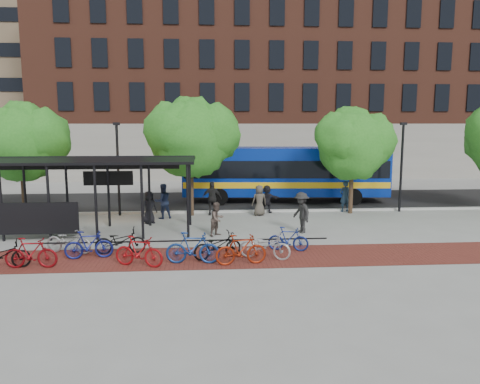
{
  "coord_description": "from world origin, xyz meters",
  "views": [
    {
      "loc": [
        -2.16,
        -22.36,
        5.13
      ],
      "look_at": [
        -0.46,
        1.21,
        1.6
      ],
      "focal_mm": 35.0,
      "sensor_mm": 36.0,
      "label": 1
    }
  ],
  "objects": [
    {
      "name": "bike_9",
      "position": [
        -0.94,
        -5.98,
        0.56
      ],
      "size": [
        1.93,
        0.78,
        1.13
      ],
      "primitive_type": "imported",
      "rotation": [
        0.0,
        0.0,
        1.71
      ],
      "color": "maroon",
      "rests_on": "ground"
    },
    {
      "name": "tree_a",
      "position": [
        -11.91,
        3.35,
        4.24
      ],
      "size": [
        4.9,
        4.0,
        6.18
      ],
      "color": "#382619",
      "rests_on": "ground"
    },
    {
      "name": "bike_2",
      "position": [
        -7.61,
        -3.98,
        0.51
      ],
      "size": [
        2.06,
        1.23,
        1.02
      ],
      "primitive_type": "imported",
      "rotation": [
        0.0,
        0.0,
        1.27
      ],
      "color": "gray",
      "rests_on": "ground"
    },
    {
      "name": "asphalt_street",
      "position": [
        0.0,
        8.0,
        0.01
      ],
      "size": [
        160.0,
        8.0,
        0.01
      ],
      "primitive_type": "cube",
      "color": "black",
      "rests_on": "ground"
    },
    {
      "name": "building_tower",
      "position": [
        -16.0,
        40.0,
        15.0
      ],
      "size": [
        22.0,
        22.0,
        30.0
      ],
      "primitive_type": "cube",
      "color": "#7A664C",
      "rests_on": "ground"
    },
    {
      "name": "pedestrian_9",
      "position": [
        2.25,
        -1.18,
        0.96
      ],
      "size": [
        1.07,
        1.4,
        1.91
      ],
      "primitive_type": "imported",
      "rotation": [
        0.0,
        0.0,
        5.04
      ],
      "color": "#252525",
      "rests_on": "ground"
    },
    {
      "name": "bike_rack_rail",
      "position": [
        -3.3,
        -4.1,
        0.0
      ],
      "size": [
        12.0,
        0.05,
        0.95
      ],
      "primitive_type": "cube",
      "color": "black",
      "rests_on": "ground"
    },
    {
      "name": "bike_10",
      "position": [
        0.02,
        -5.31,
        0.52
      ],
      "size": [
        2.1,
        1.33,
        1.04
      ],
      "primitive_type": "imported",
      "rotation": [
        0.0,
        0.0,
        1.22
      ],
      "color": "#ABABAD",
      "rests_on": "ground"
    },
    {
      "name": "bike_7",
      "position": [
        -2.69,
        -5.73,
        0.59
      ],
      "size": [
        2.02,
        0.73,
        1.19
      ],
      "primitive_type": "imported",
      "rotation": [
        0.0,
        0.0,
        1.48
      ],
      "color": "navy",
      "rests_on": "ground"
    },
    {
      "name": "ground",
      "position": [
        0.0,
        0.0,
        0.0
      ],
      "size": [
        160.0,
        160.0,
        0.0
      ],
      "primitive_type": "plane",
      "color": "#9E9E99",
      "rests_on": "ground"
    },
    {
      "name": "bus_shelter",
      "position": [
        -8.13,
        -0.48,
        3.0
      ],
      "size": [
        10.6,
        3.07,
        3.6
      ],
      "color": "black",
      "rests_on": "ground"
    },
    {
      "name": "pedestrian_6",
      "position": [
        0.74,
        3.0,
        0.85
      ],
      "size": [
        0.92,
        0.7,
        1.7
      ],
      "primitive_type": "imported",
      "rotation": [
        0.0,
        0.0,
        3.35
      ],
      "color": "#484239",
      "rests_on": "ground"
    },
    {
      "name": "building_brick",
      "position": [
        10.0,
        26.0,
        10.0
      ],
      "size": [
        55.0,
        14.0,
        20.0
      ],
      "primitive_type": "cube",
      "color": "brown",
      "rests_on": "ground"
    },
    {
      "name": "pedestrian_4",
      "position": [
        -1.88,
        3.41,
        0.94
      ],
      "size": [
        1.1,
        0.47,
        1.87
      ],
      "primitive_type": "imported",
      "rotation": [
        0.0,
        0.0,
        6.27
      ],
      "color": "#252525",
      "rests_on": "ground"
    },
    {
      "name": "bike_0",
      "position": [
        -9.39,
        -5.93,
        0.51
      ],
      "size": [
        2.06,
        1.21,
        1.02
      ],
      "primitive_type": "imported",
      "rotation": [
        0.0,
        0.0,
        1.86
      ],
      "color": "black",
      "rests_on": "ground"
    },
    {
      "name": "pedestrian_7",
      "position": [
        5.8,
        3.8,
        0.9
      ],
      "size": [
        0.75,
        0.6,
        1.79
      ],
      "primitive_type": "imported",
      "rotation": [
        0.0,
        0.0,
        3.44
      ],
      "color": "#1B2D3F",
      "rests_on": "ground"
    },
    {
      "name": "bike_1",
      "position": [
        -8.39,
        -5.85,
        0.56
      ],
      "size": [
        1.87,
        0.59,
        1.12
      ],
      "primitive_type": "imported",
      "rotation": [
        0.0,
        0.0,
        1.54
      ],
      "color": "maroon",
      "rests_on": "ground"
    },
    {
      "name": "curb",
      "position": [
        0.0,
        4.0,
        0.06
      ],
      "size": [
        160.0,
        0.25,
        0.12
      ],
      "primitive_type": "cube",
      "color": "#B7B7B2",
      "rests_on": "ground"
    },
    {
      "name": "pedestrian_0",
      "position": [
        -5.1,
        1.4,
        0.83
      ],
      "size": [
        0.97,
        0.92,
        1.67
      ],
      "primitive_type": "imported",
      "rotation": [
        0.0,
        0.0,
        0.66
      ],
      "color": "black",
      "rests_on": "ground"
    },
    {
      "name": "pedestrian_2",
      "position": [
        -4.51,
        2.56,
        0.94
      ],
      "size": [
        1.12,
        1.02,
        1.88
      ],
      "primitive_type": "imported",
      "rotation": [
        0.0,
        0.0,
        3.56
      ],
      "color": "#212C4E",
      "rests_on": "ground"
    },
    {
      "name": "lamp_post_right",
      "position": [
        9.0,
        3.6,
        2.75
      ],
      "size": [
        0.35,
        0.2,
        5.12
      ],
      "color": "black",
      "rests_on": "ground"
    },
    {
      "name": "tree_c",
      "position": [
        6.09,
        3.35,
        4.05
      ],
      "size": [
        4.66,
        3.8,
        5.92
      ],
      "color": "#382619",
      "rests_on": "ground"
    },
    {
      "name": "bike_5",
      "position": [
        -4.61,
        -5.93,
        0.56
      ],
      "size": [
        1.93,
        1.11,
        1.12
      ],
      "primitive_type": "imported",
      "rotation": [
        0.0,
        0.0,
        1.23
      ],
      "color": "#9F0E12",
      "rests_on": "ground"
    },
    {
      "name": "bike_4",
      "position": [
        -5.57,
        -4.18,
        0.51
      ],
      "size": [
        2.01,
        0.86,
        1.03
      ],
      "primitive_type": "imported",
      "rotation": [
        0.0,
        0.0,
        1.66
      ],
      "color": "black",
      "rests_on": "ground"
    },
    {
      "name": "tree_b",
      "position": [
        -2.9,
        3.35,
        4.46
      ],
      "size": [
        5.15,
        4.2,
        6.47
      ],
      "color": "#382619",
      "rests_on": "ground"
    },
    {
      "name": "pedestrian_5",
      "position": [
        1.27,
        3.8,
        0.8
      ],
      "size": [
        1.55,
        0.94,
        1.6
      ],
      "primitive_type": "imported",
      "rotation": [
        0.0,
        0.0,
        2.8
      ],
      "color": "black",
      "rests_on": "ground"
    },
    {
      "name": "bike_11",
      "position": [
        1.09,
        -4.27,
        0.49
      ],
      "size": [
        1.7,
        0.87,
        0.98
      ],
      "primitive_type": "imported",
      "rotation": [
        0.0,
        0.0,
        1.31
      ],
      "color": "navy",
      "rests_on": "ground"
    },
    {
      "name": "bike_3",
      "position": [
        -6.63,
        -4.81,
        0.54
      ],
      "size": [
        1.85,
        0.76,
        1.08
      ],
      "primitive_type": "imported",
      "rotation": [
        0.0,
        0.0,
        1.71
      ],
      "color": "navy",
      "rests_on": "ground"
    },
    {
      "name": "lamp_post_left",
      "position": [
        -7.0,
        3.6,
        2.75
      ],
      "size": [
        0.35,
        0.2,
        5.12
      ],
      "color": "black",
      "rests_on": "ground"
    },
    {
      "name": "pedestrian_8",
      "position": [
        -1.7,
        -1.5,
        0.78
      ],
      "size": [
        0.95,
        0.95,
        1.56
      ],
      "primitive_type": "imported",
      "rotation": [
        0.0,
        0.0,
        0.8
      ],
      "color": "brown",
      "rests_on": "ground"
    },
    {
      "name": "brick_strip",
      "position": [
        -2.0,
        -5.0,
        0.0
      ],
      "size": [
        24.0,
        3.0,
        0.01
      ],
      "primitive_type": "cube",
      "color": "maroon",
      "rests_on": "ground"
    },
    {
      "name": "bike_8",
      "position": [
        -1.77,
        -5.14,
        0.51
      ],
      "size": [
        2.05,
        1.36,
        1.02
      ],
      "primitive_type": "imported",
      "rotation": [
        0.0,
        0.0,
        1.96
      ],
      "color": "black",
      "rests_on": "ground"
    },
    {
      "name": "bus",
      "position": [
        2.91,
        7.52,
        2.02
      ],
      "size": [
        13.21,
        3.77,
        3.52
      ],
      "rotation": [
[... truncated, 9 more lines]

